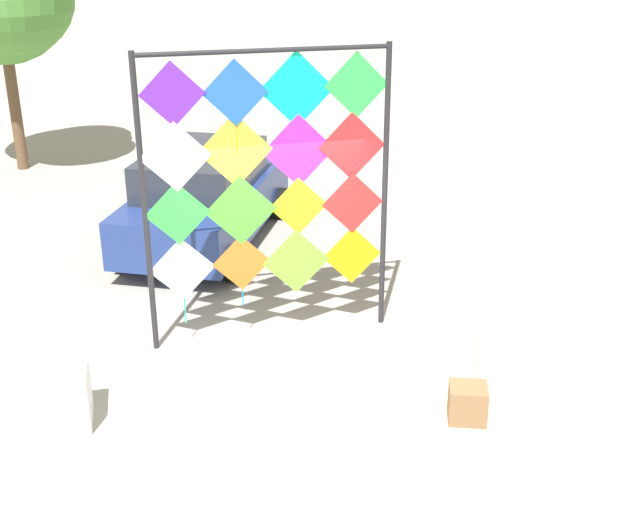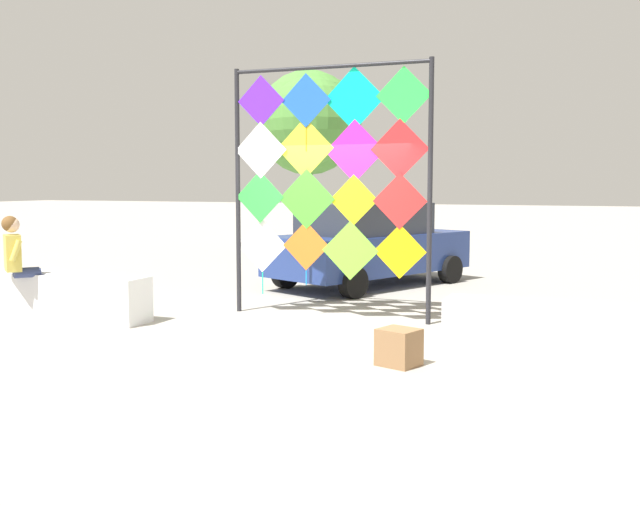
% 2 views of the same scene
% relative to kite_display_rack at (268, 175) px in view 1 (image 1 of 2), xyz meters
% --- Properties ---
extents(ground, '(120.00, 120.00, 0.00)m').
position_rel_kite_display_rack_xyz_m(ground, '(-0.06, -1.06, -2.14)').
color(ground, '#9E998E').
extents(plaza_ledge_right, '(4.10, 0.56, 0.65)m').
position_rel_kite_display_rack_xyz_m(plaza_ledge_right, '(4.12, -1.52, -1.81)').
color(plaza_ledge_right, silver).
rests_on(plaza_ledge_right, ground).
extents(kite_display_rack, '(3.00, 0.15, 3.64)m').
position_rel_kite_display_rack_xyz_m(kite_display_rack, '(0.00, 0.00, 0.00)').
color(kite_display_rack, '#232328').
rests_on(kite_display_rack, ground).
extents(parked_car, '(3.23, 4.44, 1.58)m').
position_rel_kite_display_rack_xyz_m(parked_car, '(-0.53, 3.37, -1.33)').
color(parked_car, navy).
rests_on(parked_car, ground).
extents(cardboard_box_large, '(0.49, 0.47, 0.40)m').
position_rel_kite_display_rack_xyz_m(cardboard_box_large, '(1.73, -2.34, -1.94)').
color(cardboard_box_large, olive).
rests_on(cardboard_box_large, ground).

